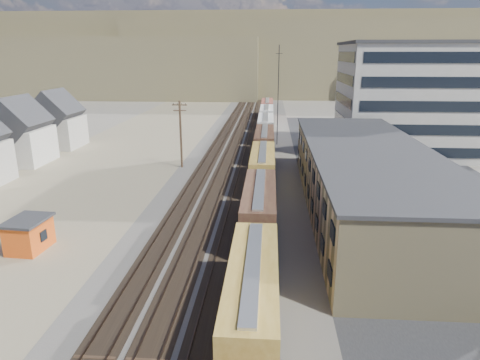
# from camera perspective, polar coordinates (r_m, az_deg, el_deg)

# --- Properties ---
(ballast_bed) EXTENTS (18.00, 200.00, 0.06)m
(ballast_bed) POSITION_cam_1_polar(r_m,az_deg,el_deg) (71.74, 0.23, 3.22)
(ballast_bed) COLOR #4C4742
(ballast_bed) RESTS_ON ground
(dirt_yard) EXTENTS (24.00, 180.00, 0.03)m
(dirt_yard) POSITION_cam_1_polar(r_m,az_deg,el_deg) (66.64, -17.81, 1.34)
(dirt_yard) COLOR #827759
(dirt_yard) RESTS_ON ground
(asphalt_lot) EXTENTS (26.00, 120.00, 0.04)m
(asphalt_lot) POSITION_cam_1_polar(r_m,az_deg,el_deg) (59.69, 20.77, -0.69)
(asphalt_lot) COLOR #232326
(asphalt_lot) RESTS_ON ground
(rail_tracks) EXTENTS (11.40, 200.00, 0.24)m
(rail_tracks) POSITION_cam_1_polar(r_m,az_deg,el_deg) (71.76, -0.21, 3.29)
(rail_tracks) COLOR black
(rail_tracks) RESTS_ON ground
(freight_train) EXTENTS (3.00, 119.74, 4.46)m
(freight_train) POSITION_cam_1_polar(r_m,az_deg,el_deg) (62.26, 3.17, 3.72)
(freight_train) COLOR black
(freight_train) RESTS_ON ground
(warehouse) EXTENTS (12.40, 40.40, 7.25)m
(warehouse) POSITION_cam_1_polar(r_m,az_deg,el_deg) (47.62, 16.42, 0.07)
(warehouse) COLOR tan
(warehouse) RESTS_ON ground
(office_tower) EXTENTS (22.60, 18.60, 18.45)m
(office_tower) POSITION_cam_1_polar(r_m,az_deg,el_deg) (78.49, 21.65, 10.07)
(office_tower) COLOR #9E998E
(office_tower) RESTS_ON ground
(utility_pole_north) EXTENTS (2.20, 0.32, 10.00)m
(utility_pole_north) POSITION_cam_1_polar(r_m,az_deg,el_deg) (64.03, -7.91, 6.24)
(utility_pole_north) COLOR #382619
(utility_pole_north) RESTS_ON ground
(radio_mast) EXTENTS (1.20, 0.16, 18.00)m
(radio_mast) POSITION_cam_1_polar(r_m,az_deg,el_deg) (80.00, 5.10, 11.15)
(radio_mast) COLOR black
(radio_mast) RESTS_ON ground
(hills_north) EXTENTS (265.00, 80.00, 32.00)m
(hills_north) POSITION_cam_1_polar(r_m,az_deg,el_deg) (187.62, 2.79, 15.83)
(hills_north) COLOR brown
(hills_north) RESTS_ON ground
(maintenance_shed) EXTENTS (3.34, 4.17, 2.89)m
(maintenance_shed) POSITION_cam_1_polar(r_m,az_deg,el_deg) (41.84, -26.32, -6.49)
(maintenance_shed) COLOR #DF5215
(maintenance_shed) RESTS_ON ground
(parked_car_blue) EXTENTS (5.27, 6.01, 1.54)m
(parked_car_blue) POSITION_cam_1_polar(r_m,az_deg,el_deg) (62.56, 23.39, 0.50)
(parked_car_blue) COLOR navy
(parked_car_blue) RESTS_ON ground
(parked_car_far) EXTENTS (1.80, 4.18, 1.41)m
(parked_car_far) POSITION_cam_1_polar(r_m,az_deg,el_deg) (72.68, 22.16, 2.69)
(parked_car_far) COLOR white
(parked_car_far) RESTS_ON ground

